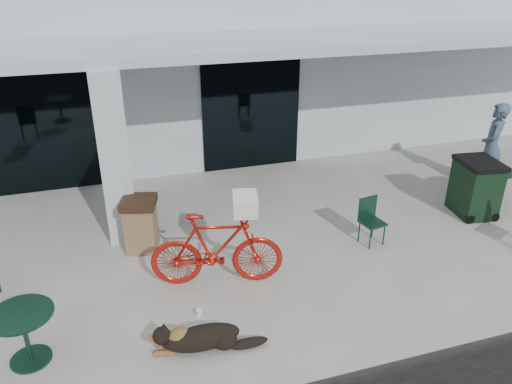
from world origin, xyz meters
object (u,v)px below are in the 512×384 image
object	(u,v)px
cafe_chair_far_a	(373,222)
person	(492,146)
bicycle	(217,249)
dog	(203,336)
trash_receptacle	(141,224)
wheeled_bin	(475,187)
cafe_table_near	(26,337)
cafe_table_far	(491,187)

from	to	relation	value
cafe_chair_far_a	person	bearing A→B (deg)	11.01
bicycle	person	distance (m)	6.91
dog	person	bearing A→B (deg)	33.64
trash_receptacle	wheeled_bin	bearing A→B (deg)	-5.24
trash_receptacle	wheeled_bin	distance (m)	6.57
dog	cafe_chair_far_a	world-z (taller)	cafe_chair_far_a
bicycle	cafe_table_near	size ratio (longest dim) A/B	2.59
dog	trash_receptacle	bearing A→B (deg)	109.89
cafe_table_near	cafe_chair_far_a	size ratio (longest dim) A/B	0.94
person	dog	bearing A→B (deg)	-24.06
dog	cafe_table_near	distance (m)	2.24
dog	wheeled_bin	xyz separation A→B (m)	(6.03, 2.20, 0.38)
person	trash_receptacle	distance (m)	7.73
cafe_table_near	cafe_chair_far_a	world-z (taller)	cafe_chair_far_a
dog	cafe_table_near	size ratio (longest dim) A/B	1.45
cafe_table_near	trash_receptacle	world-z (taller)	trash_receptacle
dog	trash_receptacle	distance (m)	2.86
dog	cafe_table_far	xyz separation A→B (m)	(6.69, 2.47, 0.19)
bicycle	cafe_chair_far_a	xyz separation A→B (m)	(2.96, 0.36, -0.20)
trash_receptacle	cafe_table_far	bearing A→B (deg)	-2.62
person	wheeled_bin	xyz separation A→B (m)	(-1.16, -1.00, -0.40)
cafe_chair_far_a	trash_receptacle	distance (m)	4.13
bicycle	cafe_table_far	distance (m)	6.26
cafe_table_near	person	distance (m)	9.79
dog	person	xyz separation A→B (m)	(7.20, 3.20, 0.78)
trash_receptacle	wheeled_bin	world-z (taller)	wheeled_bin
dog	cafe_chair_far_a	distance (m)	3.92
bicycle	wheeled_bin	bearing A→B (deg)	-68.74
dog	wheeled_bin	world-z (taller)	wheeled_bin
cafe_table_far	wheeled_bin	size ratio (longest dim) A/B	0.70
bicycle	wheeled_bin	xyz separation A→B (m)	(5.50, 0.80, -0.05)
bicycle	trash_receptacle	xyz separation A→B (m)	(-1.04, 1.40, -0.13)
bicycle	dog	size ratio (longest dim) A/B	1.78
bicycle	dog	world-z (taller)	bicycle
cafe_table_near	wheeled_bin	xyz separation A→B (m)	(8.22, 1.75, 0.20)
cafe_chair_far_a	person	distance (m)	4.01
dog	cafe_table_near	bearing A→B (deg)	177.95
person	cafe_chair_far_a	bearing A→B (deg)	-26.80
bicycle	cafe_table_far	size ratio (longest dim) A/B	2.57
cafe_table_near	dog	bearing A→B (deg)	-11.72
bicycle	cafe_table_near	distance (m)	2.89
cafe_chair_far_a	cafe_table_far	bearing A→B (deg)	2.26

